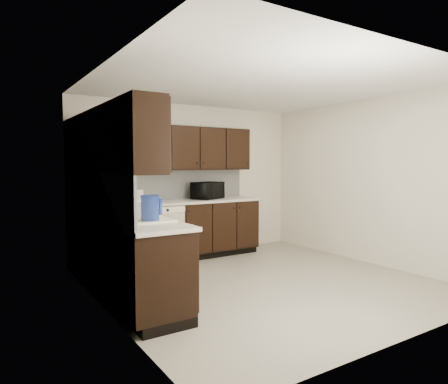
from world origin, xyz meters
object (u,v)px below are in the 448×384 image
at_px(sink, 138,225).
at_px(blue_pitcher, 150,209).
at_px(toaster_oven, 131,196).
at_px(microwave, 208,191).
at_px(storage_bin, 127,209).

relative_size(sink, blue_pitcher, 3.04).
xyz_separation_m(toaster_oven, blue_pitcher, (-0.50, -1.96, 0.03)).
bearing_deg(toaster_oven, sink, -93.32).
xyz_separation_m(microwave, toaster_oven, (-1.32, -0.02, -0.04)).
height_order(microwave, toaster_oven, microwave).
height_order(sink, microwave, microwave).
height_order(microwave, blue_pitcher, microwave).
bearing_deg(blue_pitcher, toaster_oven, 94.64).
bearing_deg(toaster_oven, microwave, 15.09).
bearing_deg(toaster_oven, blue_pitcher, -90.20).
distance_m(storage_bin, blue_pitcher, 0.52).
bearing_deg(storage_bin, toaster_oven, 68.92).
bearing_deg(microwave, blue_pitcher, -155.93).
height_order(sink, storage_bin, sink).
relative_size(microwave, storage_bin, 1.12).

